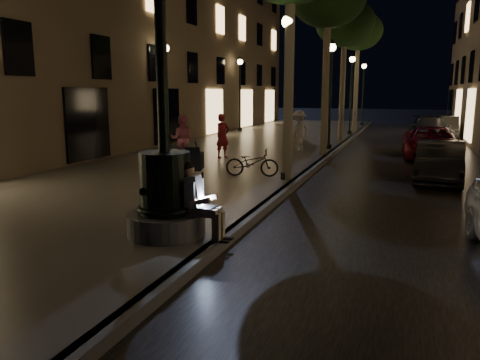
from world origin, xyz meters
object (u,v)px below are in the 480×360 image
at_px(fountain_lamppost, 165,179).
at_px(lamp_curb_a, 287,74).
at_px(tree_far, 359,32).
at_px(car_fifth, 446,127).
at_px(lamp_curb_b, 331,80).
at_px(bicycle, 252,163).
at_px(pedestrian_pink, 182,139).
at_px(lamp_curb_c, 351,83).
at_px(pedestrian_white, 299,130).
at_px(seated_man_laptop, 197,198).
at_px(lamp_curb_d, 363,85).
at_px(tree_third, 345,24).
at_px(car_second, 440,162).
at_px(car_third, 431,143).
at_px(car_rear, 430,130).
at_px(lamp_left_b, 166,81).
at_px(stroller, 194,162).
at_px(lamp_left_c, 240,84).
at_px(pedestrian_red, 223,136).

distance_m(fountain_lamppost, lamp_curb_a, 6.37).
bearing_deg(tree_far, car_fifth, -7.05).
bearing_deg(lamp_curb_b, bicycle, -97.82).
height_order(lamp_curb_b, pedestrian_pink, lamp_curb_b).
bearing_deg(lamp_curb_c, lamp_curb_a, -90.00).
distance_m(lamp_curb_b, pedestrian_pink, 7.69).
bearing_deg(car_fifth, pedestrian_white, -119.53).
height_order(seated_man_laptop, lamp_curb_d, lamp_curb_d).
xyz_separation_m(tree_third, car_second, (4.30, -9.87, -5.51)).
distance_m(car_third, bicycle, 9.29).
height_order(lamp_curb_a, car_rear, lamp_curb_a).
bearing_deg(bicycle, lamp_left_b, 34.28).
relative_size(tree_third, pedestrian_pink, 4.19).
bearing_deg(car_third, fountain_lamppost, -112.44).
bearing_deg(tree_third, tree_far, 89.24).
relative_size(stroller, pedestrian_white, 0.64).
relative_size(tree_third, car_rear, 1.47).
height_order(lamp_curb_a, pedestrian_pink, lamp_curb_a).
height_order(lamp_curb_b, car_third, lamp_curb_b).
bearing_deg(tree_third, car_fifth, 44.10).
relative_size(car_third, bicycle, 2.91).
height_order(car_second, car_third, car_third).
relative_size(seated_man_laptop, lamp_left_b, 0.28).
height_order(fountain_lamppost, lamp_curb_a, fountain_lamppost).
distance_m(seated_man_laptop, pedestrian_pink, 9.16).
distance_m(lamp_left_c, car_rear, 11.97).
bearing_deg(tree_far, lamp_curb_d, 90.76).
distance_m(fountain_lamppost, bicycle, 6.17).
height_order(lamp_curb_a, lamp_left_b, same).
distance_m(tree_far, stroller, 20.09).
height_order(lamp_curb_d, pedestrian_pink, lamp_curb_d).
distance_m(tree_third, lamp_curb_c, 4.94).
distance_m(pedestrian_red, pedestrian_pink, 1.86).
xyz_separation_m(tree_far, car_second, (4.22, -15.87, -5.80)).
relative_size(lamp_curb_b, lamp_curb_d, 1.00).
bearing_deg(lamp_curb_c, stroller, -98.06).
bearing_deg(car_fifth, pedestrian_pink, -119.66).
bearing_deg(car_second, lamp_left_c, 133.21).
xyz_separation_m(lamp_curb_c, pedestrian_pink, (-4.40, -13.92, -2.18)).
height_order(car_rear, pedestrian_pink, pedestrian_pink).
distance_m(lamp_curb_d, pedestrian_red, 20.72).
xyz_separation_m(car_third, pedestrian_white, (-5.46, -0.69, 0.43)).
height_order(pedestrian_white, bicycle, pedestrian_white).
distance_m(stroller, pedestrian_red, 4.91).
distance_m(lamp_left_b, pedestrian_pink, 5.23).
bearing_deg(pedestrian_white, tree_far, -153.53).
xyz_separation_m(lamp_left_c, bicycle, (6.02, -15.87, -2.61)).
distance_m(seated_man_laptop, lamp_curb_d, 30.09).
xyz_separation_m(seated_man_laptop, tree_far, (0.17, 24.00, 5.52)).
relative_size(lamp_curb_d, pedestrian_white, 2.74).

